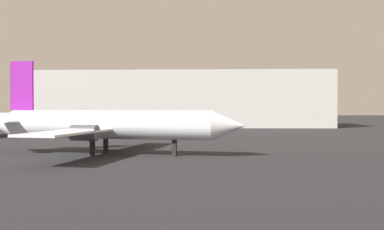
{
  "coord_description": "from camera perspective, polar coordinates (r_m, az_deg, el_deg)",
  "views": [
    {
      "loc": [
        -1.73,
        -12.54,
        5.57
      ],
      "look_at": [
        -4.69,
        51.66,
        4.45
      ],
      "focal_mm": 42.14,
      "sensor_mm": 36.0,
      "label": 1
    }
  ],
  "objects": [
    {
      "name": "terminal_building",
      "position": [
        131.19,
        -0.96,
        1.98
      ],
      "size": [
        81.71,
        23.18,
        15.61
      ],
      "primitive_type": "cube",
      "color": "#B7B7B2",
      "rests_on": "ground_plane"
    },
    {
      "name": "airplane_on_taxiway",
      "position": [
        53.78,
        -10.78,
        -1.21
      ],
      "size": [
        32.18,
        28.94,
        11.2
      ],
      "rotation": [
        0.0,
        0.0,
        -0.17
      ],
      "color": "silver",
      "rests_on": "ground_plane"
    }
  ]
}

